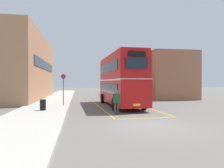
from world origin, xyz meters
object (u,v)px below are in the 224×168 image
object	(u,v)px
single_deck_bus	(116,86)
double_decker_bus	(120,79)
pedestrian_boarding	(116,100)
bus_stop_sign	(63,87)
litter_bin	(43,105)

from	to	relation	value
single_deck_bus	double_decker_bus	bearing A→B (deg)	-98.78
pedestrian_boarding	single_deck_bus	bearing A→B (deg)	79.85
double_decker_bus	bus_stop_sign	world-z (taller)	double_decker_bus
double_decker_bus	single_deck_bus	bearing A→B (deg)	81.22
pedestrian_boarding	double_decker_bus	bearing A→B (deg)	75.79
double_decker_bus	litter_bin	distance (m)	7.53
single_deck_bus	litter_bin	bearing A→B (deg)	-115.30
single_deck_bus	pedestrian_boarding	size ratio (longest dim) A/B	4.98
double_decker_bus	single_deck_bus	world-z (taller)	double_decker_bus
litter_bin	bus_stop_sign	xyz separation A→B (m)	(1.28, 3.40, 1.28)
single_deck_bus	bus_stop_sign	size ratio (longest dim) A/B	2.95
pedestrian_boarding	bus_stop_sign	world-z (taller)	bus_stop_sign
single_deck_bus	bus_stop_sign	xyz separation A→B (m)	(-7.73, -15.65, 0.21)
double_decker_bus	pedestrian_boarding	size ratio (longest dim) A/B	6.03
single_deck_bus	pedestrian_boarding	bearing A→B (deg)	-100.15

